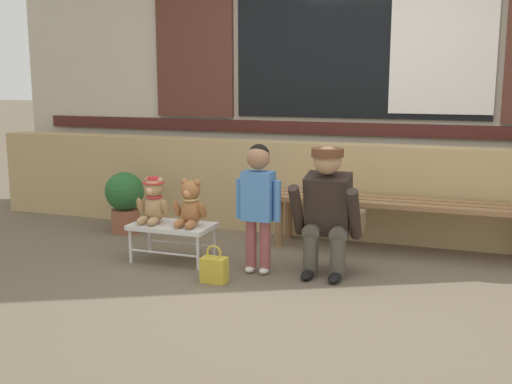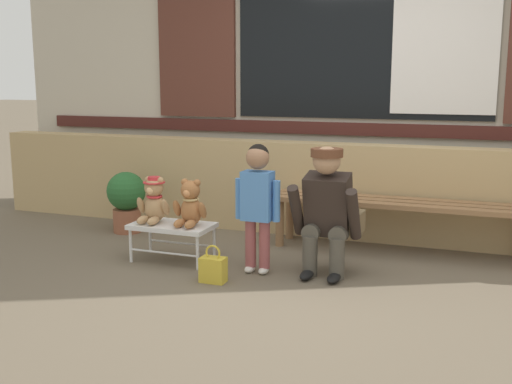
% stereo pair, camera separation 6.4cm
% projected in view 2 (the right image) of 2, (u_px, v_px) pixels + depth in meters
% --- Properties ---
extents(ground_plane, '(60.00, 60.00, 0.00)m').
position_uv_depth(ground_plane, '(302.00, 285.00, 4.33)').
color(ground_plane, brown).
extents(brick_low_wall, '(7.34, 0.25, 0.85)m').
position_uv_depth(brick_low_wall, '(348.00, 191.00, 5.57)').
color(brick_low_wall, tan).
rests_on(brick_low_wall, ground).
extents(shop_facade, '(7.49, 0.26, 3.73)m').
position_uv_depth(shop_facade, '(364.00, 30.00, 5.78)').
color(shop_facade, beige).
rests_on(shop_facade, ground).
extents(wooden_bench_long, '(2.10, 0.40, 0.44)m').
position_uv_depth(wooden_bench_long, '(398.00, 209.00, 5.07)').
color(wooden_bench_long, '#8E6642').
rests_on(wooden_bench_long, ground).
extents(small_display_bench, '(0.64, 0.36, 0.30)m').
position_uv_depth(small_display_bench, '(172.00, 228.00, 4.86)').
color(small_display_bench, silver).
rests_on(small_display_bench, ground).
extents(teddy_bear_with_hat, '(0.28, 0.27, 0.36)m').
position_uv_depth(teddy_bear_with_hat, '(154.00, 201.00, 4.88)').
color(teddy_bear_with_hat, tan).
rests_on(teddy_bear_with_hat, small_display_bench).
extents(teddy_bear_plain, '(0.28, 0.26, 0.36)m').
position_uv_depth(teddy_bear_plain, '(190.00, 205.00, 4.77)').
color(teddy_bear_plain, '#A86B3D').
rests_on(teddy_bear_plain, small_display_bench).
extents(child_standing, '(0.35, 0.18, 0.96)m').
position_uv_depth(child_standing, '(258.00, 194.00, 4.51)').
color(child_standing, '#994C4C').
rests_on(child_standing, ground).
extents(adult_crouching, '(0.50, 0.49, 0.95)m').
position_uv_depth(adult_crouching, '(328.00, 210.00, 4.49)').
color(adult_crouching, '#4C473D').
rests_on(adult_crouching, ground).
extents(handbag_on_ground, '(0.18, 0.11, 0.27)m').
position_uv_depth(handbag_on_ground, '(213.00, 269.00, 4.38)').
color(handbag_on_ground, gold).
rests_on(handbag_on_ground, ground).
extents(potted_plant, '(0.36, 0.36, 0.57)m').
position_uv_depth(potted_plant, '(126.00, 198.00, 5.77)').
color(potted_plant, brown).
rests_on(potted_plant, ground).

